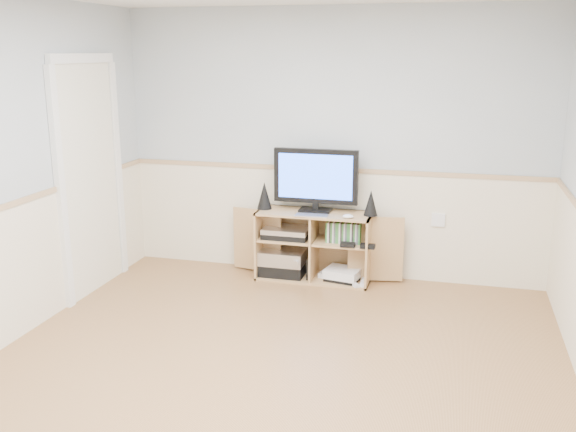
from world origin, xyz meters
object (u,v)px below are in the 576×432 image
object	(u,v)px
keyboard	(312,215)
game_consoles	(342,274)
media_cabinet	(315,244)
monitor	(316,178)

from	to	relation	value
keyboard	game_consoles	distance (m)	0.66
media_cabinet	keyboard	size ratio (longest dim) A/B	5.55
keyboard	game_consoles	bearing A→B (deg)	22.55
monitor	keyboard	distance (m)	0.36
monitor	game_consoles	distance (m)	0.94
keyboard	game_consoles	xyz separation A→B (m)	(0.27, 0.13, -0.59)
media_cabinet	game_consoles	distance (m)	0.38
monitor	game_consoles	size ratio (longest dim) A/B	1.71
media_cabinet	game_consoles	world-z (taller)	media_cabinet
keyboard	game_consoles	world-z (taller)	keyboard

